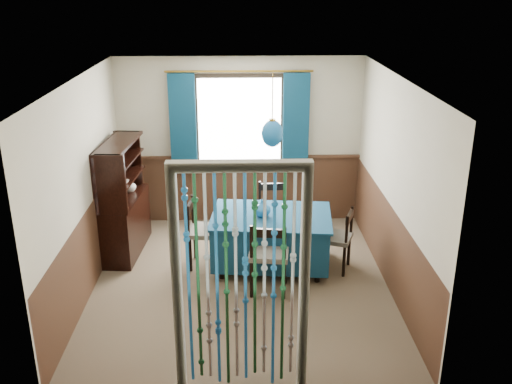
{
  "coord_description": "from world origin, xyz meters",
  "views": [
    {
      "loc": [
        0.01,
        -6.19,
        3.51
      ],
      "look_at": [
        0.2,
        0.36,
        1.06
      ],
      "focal_mm": 40.0,
      "sensor_mm": 36.0,
      "label": 1
    }
  ],
  "objects_px": {
    "pendant_lamp": "(272,133)",
    "vase_sideboard": "(130,185)",
    "vase_table": "(262,209)",
    "bowl_shelf": "(121,183)",
    "dining_table": "(271,237)",
    "chair_far": "(273,212)",
    "chair_right": "(338,238)",
    "sideboard": "(124,214)",
    "chair_left": "(203,231)",
    "chair_near": "(269,255)"
  },
  "relations": [
    {
      "from": "dining_table",
      "to": "bowl_shelf",
      "type": "xyz_separation_m",
      "value": [
        -1.91,
        0.25,
        0.67
      ]
    },
    {
      "from": "chair_far",
      "to": "bowl_shelf",
      "type": "distance_m",
      "value": 2.12
    },
    {
      "from": "vase_sideboard",
      "to": "dining_table",
      "type": "bearing_deg",
      "value": -22.03
    },
    {
      "from": "dining_table",
      "to": "vase_table",
      "type": "height_order",
      "value": "vase_table"
    },
    {
      "from": "vase_table",
      "to": "chair_near",
      "type": "bearing_deg",
      "value": -85.12
    },
    {
      "from": "sideboard",
      "to": "bowl_shelf",
      "type": "relative_size",
      "value": 7.17
    },
    {
      "from": "chair_right",
      "to": "chair_left",
      "type": "bearing_deg",
      "value": 105.19
    },
    {
      "from": "chair_left",
      "to": "vase_sideboard",
      "type": "distance_m",
      "value": 1.31
    },
    {
      "from": "sideboard",
      "to": "vase_table",
      "type": "xyz_separation_m",
      "value": [
        1.85,
        -0.53,
        0.27
      ]
    },
    {
      "from": "chair_far",
      "to": "vase_table",
      "type": "distance_m",
      "value": 0.84
    },
    {
      "from": "chair_far",
      "to": "vase_table",
      "type": "height_order",
      "value": "vase_table"
    },
    {
      "from": "bowl_shelf",
      "to": "chair_right",
      "type": "bearing_deg",
      "value": -7.13
    },
    {
      "from": "chair_right",
      "to": "bowl_shelf",
      "type": "distance_m",
      "value": 2.84
    },
    {
      "from": "dining_table",
      "to": "chair_left",
      "type": "xyz_separation_m",
      "value": [
        -0.87,
        0.07,
        0.06
      ]
    },
    {
      "from": "vase_table",
      "to": "bowl_shelf",
      "type": "height_order",
      "value": "bowl_shelf"
    },
    {
      "from": "sideboard",
      "to": "bowl_shelf",
      "type": "distance_m",
      "value": 0.6
    },
    {
      "from": "chair_left",
      "to": "pendant_lamp",
      "type": "relative_size",
      "value": 1.02
    },
    {
      "from": "chair_far",
      "to": "chair_right",
      "type": "xyz_separation_m",
      "value": [
        0.78,
        -0.81,
        -0.02
      ]
    },
    {
      "from": "vase_sideboard",
      "to": "sideboard",
      "type": "bearing_deg",
      "value": -102.95
    },
    {
      "from": "sideboard",
      "to": "vase_table",
      "type": "distance_m",
      "value": 1.94
    },
    {
      "from": "chair_right",
      "to": "bowl_shelf",
      "type": "height_order",
      "value": "bowl_shelf"
    },
    {
      "from": "chair_left",
      "to": "chair_right",
      "type": "bearing_deg",
      "value": 89.76
    },
    {
      "from": "dining_table",
      "to": "chair_right",
      "type": "relative_size",
      "value": 1.93
    },
    {
      "from": "chair_near",
      "to": "vase_table",
      "type": "distance_m",
      "value": 0.7
    },
    {
      "from": "dining_table",
      "to": "pendant_lamp",
      "type": "bearing_deg",
      "value": -129.32
    },
    {
      "from": "sideboard",
      "to": "pendant_lamp",
      "type": "relative_size",
      "value": 1.76
    },
    {
      "from": "chair_left",
      "to": "pendant_lamp",
      "type": "distance_m",
      "value": 1.57
    },
    {
      "from": "dining_table",
      "to": "pendant_lamp",
      "type": "xyz_separation_m",
      "value": [
        -0.0,
        -0.0,
        1.36
      ]
    },
    {
      "from": "chair_near",
      "to": "vase_sideboard",
      "type": "xyz_separation_m",
      "value": [
        -1.84,
        1.41,
        0.39
      ]
    },
    {
      "from": "sideboard",
      "to": "vase_sideboard",
      "type": "bearing_deg",
      "value": 81.57
    },
    {
      "from": "chair_far",
      "to": "chair_right",
      "type": "height_order",
      "value": "chair_far"
    },
    {
      "from": "chair_right",
      "to": "sideboard",
      "type": "relative_size",
      "value": 0.53
    },
    {
      "from": "chair_left",
      "to": "vase_table",
      "type": "bearing_deg",
      "value": 88.3
    },
    {
      "from": "chair_right",
      "to": "vase_sideboard",
      "type": "bearing_deg",
      "value": 93.3
    },
    {
      "from": "dining_table",
      "to": "chair_far",
      "type": "bearing_deg",
      "value": 90.63
    },
    {
      "from": "pendant_lamp",
      "to": "vase_sideboard",
      "type": "bearing_deg",
      "value": 157.97
    },
    {
      "from": "chair_left",
      "to": "pendant_lamp",
      "type": "height_order",
      "value": "pendant_lamp"
    },
    {
      "from": "chair_left",
      "to": "bowl_shelf",
      "type": "bearing_deg",
      "value": -94.08
    },
    {
      "from": "pendant_lamp",
      "to": "vase_table",
      "type": "xyz_separation_m",
      "value": [
        -0.12,
        -0.02,
        -0.96
      ]
    },
    {
      "from": "chair_far",
      "to": "vase_sideboard",
      "type": "xyz_separation_m",
      "value": [
        -1.97,
        0.06,
        0.41
      ]
    },
    {
      "from": "dining_table",
      "to": "chair_near",
      "type": "bearing_deg",
      "value": -89.9
    },
    {
      "from": "dining_table",
      "to": "vase_sideboard",
      "type": "xyz_separation_m",
      "value": [
        -1.91,
        0.77,
        0.45
      ]
    },
    {
      "from": "bowl_shelf",
      "to": "vase_sideboard",
      "type": "height_order",
      "value": "bowl_shelf"
    },
    {
      "from": "bowl_shelf",
      "to": "vase_sideboard",
      "type": "relative_size",
      "value": 1.1
    },
    {
      "from": "chair_right",
      "to": "vase_sideboard",
      "type": "height_order",
      "value": "vase_sideboard"
    },
    {
      "from": "chair_right",
      "to": "vase_sideboard",
      "type": "xyz_separation_m",
      "value": [
        -2.74,
        0.87,
        0.43
      ]
    },
    {
      "from": "chair_right",
      "to": "vase_sideboard",
      "type": "relative_size",
      "value": 4.18
    },
    {
      "from": "dining_table",
      "to": "vase_table",
      "type": "relative_size",
      "value": 8.02
    },
    {
      "from": "pendant_lamp",
      "to": "vase_sideboard",
      "type": "xyz_separation_m",
      "value": [
        -1.91,
        0.77,
        -0.91
      ]
    },
    {
      "from": "chair_near",
      "to": "bowl_shelf",
      "type": "xyz_separation_m",
      "value": [
        -1.84,
        0.89,
        0.6
      ]
    }
  ]
}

